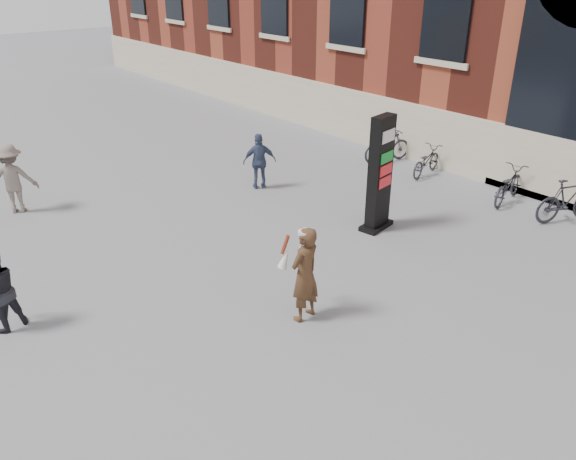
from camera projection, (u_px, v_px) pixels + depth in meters
ground at (272, 335)px, 9.76m from camera, size 100.00×100.00×0.00m
info_pylon at (380, 174)px, 13.10m from camera, size 0.95×0.60×2.77m
woman at (304, 273)px, 9.86m from camera, size 0.76×0.71×1.81m
pedestrian_b at (12, 179)px, 14.21m from camera, size 1.33×1.08×1.80m
pedestrian_c at (260, 161)px, 15.75m from camera, size 1.00×0.79×1.59m
bike_3 at (568, 200)px, 13.83m from camera, size 1.93×1.15×1.12m
bike_4 at (508, 185)px, 15.00m from camera, size 1.86×0.97×0.93m
bike_6 at (426, 161)px, 16.92m from camera, size 1.72×0.92×0.86m
bike_7 at (387, 146)px, 17.97m from camera, size 1.79×0.84×1.04m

